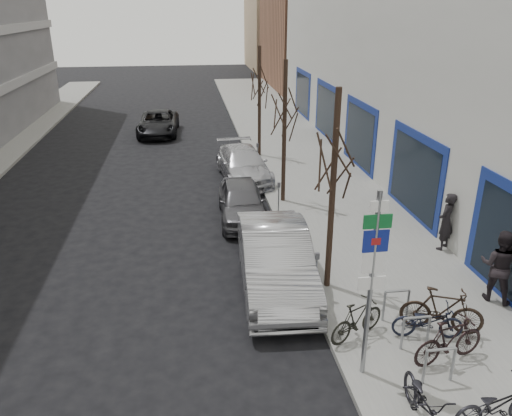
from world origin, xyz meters
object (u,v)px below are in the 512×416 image
object	(u,v)px
highway_sign_pole	(372,276)
bike_mid_inner	(357,319)
bike_near_right	(449,340)
parked_car_back	(243,164)
lane_car	(158,123)
tree_far	(260,76)
pedestrian_far	(499,265)
meter_mid	(279,196)
bike_near_left	(424,401)
bike_mid_curb	(428,319)
parked_car_mid	(242,201)
meter_front	(317,270)
tree_near	(335,145)
bike_far_curb	(497,402)
parked_car_front	(275,259)
pedestrian_near	(446,221)
bike_rack	(416,329)
meter_back	(257,154)
tree_mid	(285,99)
bike_far_inner	(442,310)

from	to	relation	value
highway_sign_pole	bike_mid_inner	size ratio (longest dim) A/B	2.60
bike_near_right	parked_car_back	distance (m)	13.40
bike_near_right	lane_car	distance (m)	23.34
tree_far	pedestrian_far	bearing A→B (deg)	-73.91
meter_mid	bike_near_left	distance (m)	10.06
highway_sign_pole	parked_car_back	distance (m)	13.33
highway_sign_pole	bike_mid_inner	distance (m)	2.17
bike_mid_curb	parked_car_mid	xyz separation A→B (m)	(-3.42, 7.78, 0.04)
meter_mid	bike_near_left	bearing A→B (deg)	-85.30
bike_mid_curb	meter_front	bearing A→B (deg)	56.88
tree_far	tree_near	bearing A→B (deg)	-90.00
highway_sign_pole	tree_near	world-z (taller)	tree_near
meter_mid	parked_car_mid	xyz separation A→B (m)	(-1.32, 0.21, -0.23)
meter_mid	bike_far_curb	world-z (taller)	meter_mid
tree_near	parked_car_front	world-z (taller)	tree_near
meter_mid	bike_mid_inner	world-z (taller)	meter_mid
meter_front	bike_near_right	size ratio (longest dim) A/B	0.71
bike_near_right	bike_mid_inner	world-z (taller)	bike_near_right
tree_near	bike_mid_curb	distance (m)	4.61
lane_car	pedestrian_near	size ratio (longest dim) A/B	2.67
bike_mid_curb	bike_near_left	bearing A→B (deg)	163.94
parked_car_front	parked_car_mid	distance (m)	4.89
bike_rack	meter_mid	xyz separation A→B (m)	(-1.65, 7.90, 0.26)
highway_sign_pole	meter_back	bearing A→B (deg)	91.02
tree_near	bike_near_right	world-z (taller)	tree_near
pedestrian_far	parked_car_front	bearing A→B (deg)	27.38
meter_mid	bike_near_right	bearing A→B (deg)	-75.64
bike_far_curb	tree_near	bearing A→B (deg)	11.80
pedestrian_far	bike_mid_inner	bearing A→B (deg)	58.60
bike_far_curb	pedestrian_near	size ratio (longest dim) A/B	0.94
highway_sign_pole	meter_mid	distance (m)	8.65
meter_mid	tree_mid	bearing A→B (deg)	73.30
bike_near_right	bike_far_curb	bearing A→B (deg)	166.37
pedestrian_far	parked_car_back	bearing A→B (deg)	-20.34
tree_near	pedestrian_near	xyz separation A→B (m)	(4.20, 1.67, -3.03)
parked_car_mid	lane_car	distance (m)	14.07
bike_mid_curb	bike_far_inner	bearing A→B (deg)	-55.16
bike_far_inner	parked_car_back	world-z (taller)	parked_car_back
tree_far	bike_near_left	world-z (taller)	tree_far
parked_car_mid	pedestrian_near	xyz separation A→B (m)	(5.97, -3.54, 0.39)
parked_car_mid	lane_car	size ratio (longest dim) A/B	0.81
bike_far_curb	pedestrian_near	bearing A→B (deg)	-26.28
tree_mid	bike_near_left	bearing A→B (deg)	-88.14
bike_near_right	meter_mid	bearing A→B (deg)	1.20
bike_far_inner	parked_car_mid	world-z (taller)	parked_car_mid
bike_near_right	highway_sign_pole	bearing A→B (deg)	79.52
tree_near	bike_mid_curb	xyz separation A→B (m)	(1.65, -2.56, -3.46)
meter_mid	parked_car_front	size ratio (longest dim) A/B	0.24
meter_mid	lane_car	world-z (taller)	meter_mid
meter_mid	bike_far_curb	size ratio (longest dim) A/B	0.73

